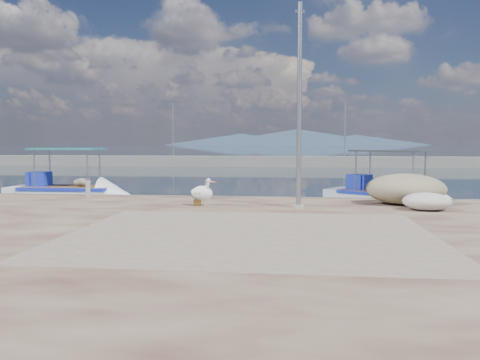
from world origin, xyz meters
name	(u,v)px	position (x,y,z in m)	size (l,w,h in m)	color
ground	(227,231)	(0.00, 0.00, 0.00)	(1400.00, 1400.00, 0.00)	#162635
quay	(182,277)	(0.00, -6.00, 0.25)	(44.00, 22.00, 0.50)	#44211D
quay_patch	(250,234)	(1.00, -3.00, 0.50)	(9.00, 7.00, 0.01)	gray
breakwater	(274,161)	(0.00, 40.00, 0.60)	(120.00, 2.20, 7.50)	gray
mountains	(294,138)	(4.39, 650.00, 9.51)	(370.00, 280.00, 22.00)	#28384C
boat_left	(67,194)	(-9.13, 7.74, 0.23)	(6.10, 2.13, 2.92)	white
boat_right	(388,199)	(6.36, 7.17, 0.22)	(5.99, 4.94, 2.85)	white
pelican	(202,193)	(-1.16, 2.02, 0.97)	(1.04, 0.73, 1.00)	tan
lamp_post	(299,113)	(2.26, 1.93, 3.80)	(0.44, 0.96, 7.00)	gray
bollard_near	(207,188)	(-1.44, 4.49, 0.90)	(0.24, 0.24, 0.73)	gray
bollard_far	(88,186)	(-6.49, 4.30, 0.93)	(0.26, 0.26, 0.80)	gray
potted_plant	(198,199)	(-1.32, 1.96, 0.75)	(0.45, 0.39, 0.50)	#33722D
net_pile_d	(427,201)	(6.53, 1.72, 0.80)	(1.60, 1.20, 0.60)	silver
net_pile_c	(406,189)	(6.18, 3.21, 1.07)	(2.90, 2.07, 1.14)	tan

